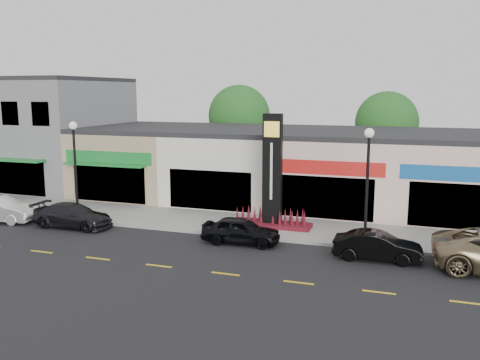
# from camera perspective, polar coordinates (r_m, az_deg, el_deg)

# --- Properties ---
(ground) EXTENTS (120.00, 120.00, 0.00)m
(ground) POSITION_cam_1_polar(r_m,az_deg,el_deg) (24.55, -5.84, -7.35)
(ground) COLOR black
(ground) RESTS_ON ground
(sidewalk) EXTENTS (52.00, 4.30, 0.15)m
(sidewalk) POSITION_cam_1_polar(r_m,az_deg,el_deg) (28.39, -2.22, -4.76)
(sidewalk) COLOR gray
(sidewalk) RESTS_ON ground
(curb) EXTENTS (52.00, 0.20, 0.15)m
(curb) POSITION_cam_1_polar(r_m,az_deg,el_deg) (26.37, -3.96, -5.93)
(curb) COLOR gray
(curb) RESTS_ON ground
(building_grey_2story) EXTENTS (12.00, 10.95, 8.30)m
(building_grey_2story) POSITION_cam_1_polar(r_m,az_deg,el_deg) (43.08, -21.75, 5.06)
(building_grey_2story) COLOR slate
(building_grey_2story) RESTS_ON ground
(shop_beige) EXTENTS (7.00, 10.85, 4.80)m
(shop_beige) POSITION_cam_1_polar(r_m,az_deg,el_deg) (37.84, -10.51, 2.36)
(shop_beige) COLOR tan
(shop_beige) RESTS_ON ground
(shop_cream) EXTENTS (7.00, 10.01, 4.80)m
(shop_cream) POSITION_cam_1_polar(r_m,az_deg,el_deg) (35.01, -0.42, 1.92)
(shop_cream) COLOR silver
(shop_cream) RESTS_ON ground
(shop_pink_w) EXTENTS (7.00, 10.01, 4.80)m
(shop_pink_w) POSITION_cam_1_polar(r_m,az_deg,el_deg) (33.42, 11.01, 1.36)
(shop_pink_w) COLOR beige
(shop_pink_w) RESTS_ON ground
(shop_pink_e) EXTENTS (7.00, 10.01, 4.80)m
(shop_pink_e) POSITION_cam_1_polar(r_m,az_deg,el_deg) (33.27, 23.04, 0.71)
(shop_pink_e) COLOR beige
(shop_pink_e) RESTS_ON ground
(tree_rear_west) EXTENTS (5.20, 5.20, 7.83)m
(tree_rear_west) POSITION_cam_1_polar(r_m,az_deg,el_deg) (43.12, -0.10, 7.20)
(tree_rear_west) COLOR #382619
(tree_rear_west) RESTS_ON ground
(tree_rear_mid) EXTENTS (4.80, 4.80, 7.29)m
(tree_rear_mid) POSITION_cam_1_polar(r_m,az_deg,el_deg) (40.93, 16.13, 6.19)
(tree_rear_mid) COLOR #382619
(tree_rear_mid) RESTS_ON ground
(lamp_west_near) EXTENTS (0.44, 0.44, 5.47)m
(lamp_west_near) POSITION_cam_1_polar(r_m,az_deg,el_deg) (29.95, -18.04, 2.16)
(lamp_west_near) COLOR black
(lamp_west_near) RESTS_ON sidewalk
(lamp_east_near) EXTENTS (0.44, 0.44, 5.47)m
(lamp_east_near) POSITION_cam_1_polar(r_m,az_deg,el_deg) (24.18, 14.13, 0.60)
(lamp_east_near) COLOR black
(lamp_east_near) RESTS_ON sidewalk
(pylon_sign) EXTENTS (4.20, 1.30, 6.00)m
(pylon_sign) POSITION_cam_1_polar(r_m,az_deg,el_deg) (26.86, 3.63, -0.81)
(pylon_sign) COLOR #510E11
(pylon_sign) RESTS_ON sidewalk
(car_dark_sedan) EXTENTS (1.85, 4.45, 1.29)m
(car_dark_sedan) POSITION_cam_1_polar(r_m,az_deg,el_deg) (28.97, -18.27, -3.81)
(car_dark_sedan) COLOR black
(car_dark_sedan) RESTS_ON ground
(car_black_sedan) EXTENTS (1.65, 3.84, 1.29)m
(car_black_sedan) POSITION_cam_1_polar(r_m,az_deg,el_deg) (24.60, 0.10, -5.69)
(car_black_sedan) COLOR black
(car_black_sedan) RESTS_ON ground
(car_black_conv) EXTENTS (1.32, 3.79, 1.25)m
(car_black_conv) POSITION_cam_1_polar(r_m,az_deg,el_deg) (23.06, 15.18, -7.18)
(car_black_conv) COLOR black
(car_black_conv) RESTS_ON ground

